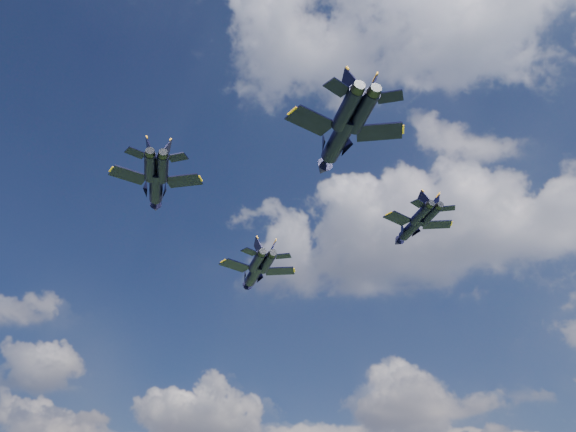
% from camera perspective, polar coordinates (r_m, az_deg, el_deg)
% --- Properties ---
extents(jet_lead, '(13.73, 15.38, 3.98)m').
position_cam_1_polar(jet_lead, '(108.83, -3.06, -5.20)').
color(jet_lead, black).
extents(jet_left, '(12.06, 15.30, 3.80)m').
position_cam_1_polar(jet_left, '(88.84, -11.65, 2.49)').
color(jet_left, black).
extents(jet_right, '(11.43, 12.70, 3.30)m').
position_cam_1_polar(jet_right, '(96.11, 10.86, -1.07)').
color(jet_right, black).
extents(jet_slot, '(14.28, 16.74, 4.26)m').
position_cam_1_polar(jet_slot, '(74.75, 4.42, 6.70)').
color(jet_slot, black).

